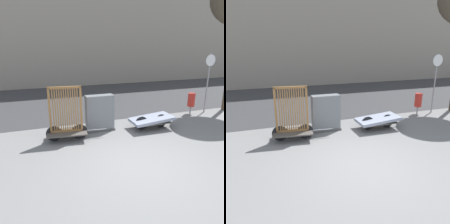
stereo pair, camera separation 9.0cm
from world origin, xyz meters
The scene contains 8 objects.
ground_plane centered at (0.00, 0.00, 0.00)m, with size 60.00×60.00×0.00m, color slate.
road_strip centered at (0.00, 8.19, 0.00)m, with size 56.00×8.83×0.01m.
building_facade centered at (0.00, 14.60, 6.08)m, with size 48.00×4.00×12.15m.
bike_cart_with_bedframe centered at (-1.61, 2.35, 0.66)m, with size 2.05×0.94×1.84m.
bike_cart_with_mattress centered at (1.62, 2.35, 0.36)m, with size 2.17×0.88×0.53m.
utility_cabinet centered at (-0.31, 2.83, 0.64)m, with size 1.10×0.42×1.36m.
trash_bin centered at (4.30, 3.43, 0.67)m, with size 0.32×0.32×0.99m.
sign_post centered at (5.12, 3.42, 1.76)m, with size 0.52×0.06×2.76m.
Camera 2 is at (-2.40, -4.65, 3.07)m, focal length 35.00 mm.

